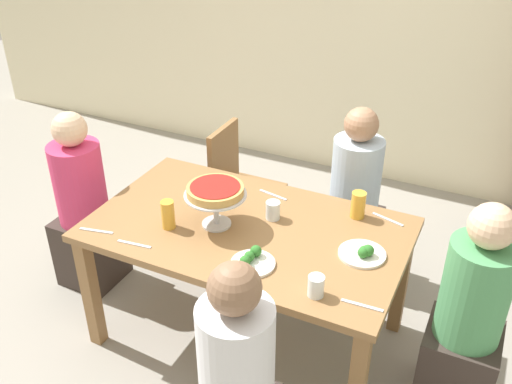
{
  "coord_description": "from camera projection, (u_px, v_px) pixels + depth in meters",
  "views": [
    {
      "loc": [
        1.08,
        -2.14,
        2.36
      ],
      "look_at": [
        0.0,
        0.1,
        0.89
      ],
      "focal_mm": 39.89,
      "sensor_mm": 36.0,
      "label": 1
    }
  ],
  "objects": [
    {
      "name": "salad_plate_far_diner",
      "position": [
        252.0,
        260.0,
        2.61
      ],
      "size": [
        0.21,
        0.21,
        0.07
      ],
      "color": "white",
      "rests_on": "dining_table"
    },
    {
      "name": "diner_head_east",
      "position": [
        466.0,
        326.0,
        2.62
      ],
      "size": [
        0.34,
        0.34,
        1.15
      ],
      "rotation": [
        0.0,
        0.0,
        3.14
      ],
      "color": "#382D28",
      "rests_on": "ground_plane"
    },
    {
      "name": "cutlery_fork_far",
      "position": [
        388.0,
        219.0,
        2.94
      ],
      "size": [
        0.18,
        0.07,
        0.0
      ],
      "primitive_type": "cube",
      "rotation": [
        0.0,
        0.0,
        2.85
      ],
      "color": "silver",
      "rests_on": "dining_table"
    },
    {
      "name": "cutlery_fork_near",
      "position": [
        273.0,
        195.0,
        3.15
      ],
      "size": [
        0.18,
        0.05,
        0.0
      ],
      "primitive_type": "cube",
      "rotation": [
        0.0,
        0.0,
        2.94
      ],
      "color": "silver",
      "rests_on": "dining_table"
    },
    {
      "name": "beer_glass_amber_short",
      "position": [
        358.0,
        205.0,
        2.93
      ],
      "size": [
        0.08,
        0.08,
        0.14
      ],
      "primitive_type": "cylinder",
      "color": "gold",
      "rests_on": "dining_table"
    },
    {
      "name": "diner_far_right",
      "position": [
        353.0,
        208.0,
        3.51
      ],
      "size": [
        0.34,
        0.34,
        1.15
      ],
      "rotation": [
        0.0,
        0.0,
        -1.57
      ],
      "color": "#382D28",
      "rests_on": "ground_plane"
    },
    {
      "name": "beer_glass_amber_tall",
      "position": [
        168.0,
        215.0,
        2.84
      ],
      "size": [
        0.07,
        0.07,
        0.15
      ],
      "primitive_type": "cylinder",
      "color": "gold",
      "rests_on": "dining_table"
    },
    {
      "name": "dining_table",
      "position": [
        248.0,
        241.0,
        2.93
      ],
      "size": [
        1.6,
        0.94,
        0.74
      ],
      "color": "olive",
      "rests_on": "ground_plane"
    },
    {
      "name": "water_glass_clear_near",
      "position": [
        273.0,
        210.0,
        2.93
      ],
      "size": [
        0.07,
        0.07,
        0.1
      ],
      "primitive_type": "cylinder",
      "color": "white",
      "rests_on": "dining_table"
    },
    {
      "name": "water_glass_clear_far",
      "position": [
        316.0,
        286.0,
        2.41
      ],
      "size": [
        0.07,
        0.07,
        0.1
      ],
      "primitive_type": "cylinder",
      "color": "white",
      "rests_on": "dining_table"
    },
    {
      "name": "deep_dish_pizza_stand",
      "position": [
        215.0,
        193.0,
        2.81
      ],
      "size": [
        0.31,
        0.31,
        0.23
      ],
      "color": "silver",
      "rests_on": "dining_table"
    },
    {
      "name": "cutlery_knife_far",
      "position": [
        134.0,
        244.0,
        2.75
      ],
      "size": [
        0.18,
        0.04,
        0.0
      ],
      "primitive_type": "cube",
      "rotation": [
        0.0,
        0.0,
        0.11
      ],
      "color": "silver",
      "rests_on": "dining_table"
    },
    {
      "name": "chair_far_left",
      "position": [
        239.0,
        184.0,
        3.78
      ],
      "size": [
        0.4,
        0.4,
        0.87
      ],
      "rotation": [
        0.0,
        0.0,
        -1.57
      ],
      "color": "olive",
      "rests_on": "ground_plane"
    },
    {
      "name": "cutlery_knife_near",
      "position": [
        362.0,
        305.0,
        2.38
      ],
      "size": [
        0.18,
        0.02,
        0.0
      ],
      "primitive_type": "cube",
      "rotation": [
        0.0,
        0.0,
        0.04
      ],
      "color": "silver",
      "rests_on": "dining_table"
    },
    {
      "name": "ground_plane",
      "position": [
        248.0,
        333.0,
        3.26
      ],
      "size": [
        12.0,
        12.0,
        0.0
      ],
      "primitive_type": "plane",
      "color": "gray"
    },
    {
      "name": "cutlery_spare_fork",
      "position": [
        96.0,
        231.0,
        2.85
      ],
      "size": [
        0.18,
        0.05,
        0.0
      ],
      "primitive_type": "cube",
      "rotation": [
        0.0,
        0.0,
        0.21
      ],
      "color": "silver",
      "rests_on": "dining_table"
    },
    {
      "name": "diner_head_west",
      "position": [
        85.0,
        213.0,
        3.45
      ],
      "size": [
        0.34,
        0.34,
        1.15
      ],
      "color": "#382D28",
      "rests_on": "ground_plane"
    },
    {
      "name": "salad_plate_near_diner",
      "position": [
        363.0,
        253.0,
        2.66
      ],
      "size": [
        0.23,
        0.23,
        0.07
      ],
      "color": "white",
      "rests_on": "dining_table"
    },
    {
      "name": "rear_partition",
      "position": [
        377.0,
        5.0,
        4.26
      ],
      "size": [
        8.0,
        0.12,
        2.8
      ],
      "primitive_type": "cube",
      "color": "beige",
      "rests_on": "ground_plane"
    }
  ]
}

